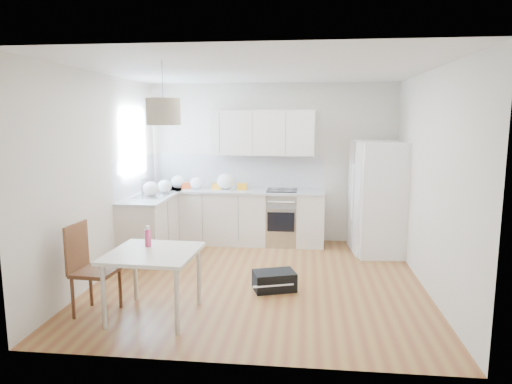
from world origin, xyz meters
The scene contains 29 objects.
floor centered at (0.00, 0.00, 0.00)m, with size 4.20×4.20×0.00m, color brown.
ceiling centered at (0.00, 0.00, 2.70)m, with size 4.20×4.20×0.00m, color white.
wall_back centered at (0.00, 2.10, 1.35)m, with size 4.20×4.20×0.00m, color beige.
wall_left centered at (-2.10, 0.00, 1.35)m, with size 4.20×4.20×0.00m, color beige.
wall_right centered at (2.10, 0.00, 1.35)m, with size 4.20×4.20×0.00m, color beige.
window_glassblock centered at (-2.09, 1.15, 1.75)m, with size 0.02×1.00×1.00m, color #BFE0F9.
cabinets_back centered at (-0.60, 1.80, 0.44)m, with size 3.00×0.60×0.88m, color silver.
cabinets_left centered at (-1.80, 1.20, 0.44)m, with size 0.60×1.80×0.88m, color silver.
counter_back centered at (-0.60, 1.80, 0.90)m, with size 3.02×0.64×0.04m, color #B4B8BA.
counter_left centered at (-1.80, 1.20, 0.90)m, with size 0.64×1.82×0.04m, color #B4B8BA.
backsplash_back centered at (-0.60, 2.09, 1.21)m, with size 3.00×0.01×0.58m, color silver.
backsplash_left centered at (-2.09, 1.20, 1.21)m, with size 0.01×1.80×0.58m, color silver.
upper_cabinets centered at (-0.15, 1.94, 1.88)m, with size 1.70×0.32×0.75m, color silver.
range_oven centered at (0.20, 1.80, 0.44)m, with size 0.50×0.61×0.88m, color #B1B4B6, non-canonical shape.
sink centered at (-1.80, 1.15, 0.92)m, with size 0.50×0.80×0.16m, color #B1B4B6, non-canonical shape.
refrigerator centered at (1.74, 1.45, 0.89)m, with size 0.85×0.89×1.77m, color white, non-canonical shape.
dining_table centered at (-1.01, -1.22, 0.64)m, with size 0.95×0.95×0.72m.
dining_chair centered at (-1.65, -1.23, 0.50)m, with size 0.42×0.42×1.00m, color #462315, non-canonical shape.
drink_bottle centered at (-1.12, -1.04, 0.83)m, with size 0.07×0.07×0.23m, color #DB3C76.
gym_bag centered at (0.22, -0.32, 0.12)m, with size 0.51×0.33×0.23m, color black.
pendant_lamp centered at (-0.89, -1.07, 2.18)m, with size 0.35×0.35×0.28m, color beige.
grocery_bag_a centered at (-1.58, 1.82, 1.03)m, with size 0.25×0.22×0.23m, color white.
grocery_bag_b centered at (-1.26, 1.81, 1.02)m, with size 0.23×0.19×0.21m, color white.
grocery_bag_c centered at (-0.75, 1.82, 1.06)m, with size 0.30×0.26×0.27m, color white.
grocery_bag_d centered at (-1.69, 1.38, 1.02)m, with size 0.23×0.20×0.21m, color white.
grocery_bag_e centered at (-1.80, 1.03, 1.03)m, with size 0.25×0.21×0.23m, color white.
snack_orange centered at (-0.48, 1.81, 0.98)m, with size 0.16×0.10×0.11m, color orange.
snack_yellow centered at (-0.91, 1.81, 0.97)m, with size 0.15×0.10×0.11m, color orange.
snack_red centered at (-1.45, 1.82, 0.97)m, with size 0.16×0.10×0.11m, color #BE3B17.
Camera 1 is at (0.59, -5.73, 2.11)m, focal length 32.00 mm.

